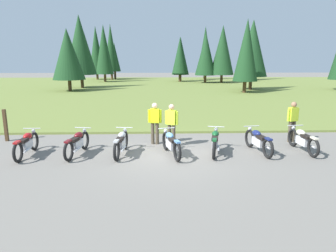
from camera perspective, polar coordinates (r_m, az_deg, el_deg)
ground_plane at (r=11.00m, az=0.11°, el=-5.26°), size 140.00×140.00×0.00m
grass_moorland at (r=35.70m, az=-1.38°, el=7.09°), size 80.00×44.00×0.10m
forest_treeline at (r=41.93m, az=1.75°, el=14.02°), size 32.69×25.34×8.98m
motorcycle_red at (r=11.77m, az=-25.08°, el=-3.05°), size 0.62×2.10×0.88m
motorcycle_maroon at (r=11.25m, az=-16.72°, el=-3.07°), size 0.62×2.09×0.88m
motorcycle_silver at (r=10.93m, az=-8.80°, el=-3.12°), size 0.62×2.10×0.88m
motorcycle_sky_blue at (r=10.72m, az=0.58°, el=-3.29°), size 0.76×2.06×0.88m
motorcycle_british_green at (r=11.09m, az=8.86°, el=-2.91°), size 0.73×2.07×0.88m
motorcycle_navy at (r=11.54m, az=16.63°, el=-2.67°), size 0.67×2.09×0.88m
motorcycle_cream at (r=12.23m, az=24.01°, el=-2.41°), size 0.62×2.10×0.88m
rider_near_row_end at (r=12.07m, az=-2.49°, el=0.97°), size 0.55×0.25×1.67m
rider_checking_bike at (r=13.39m, az=22.42°, el=1.17°), size 0.53×0.32×1.67m
rider_in_hivis_vest at (r=11.71m, az=0.67°, el=0.63°), size 0.50×0.36×1.67m
trail_marker_post at (r=14.25m, az=-28.26°, el=0.12°), size 0.12×0.12×1.34m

